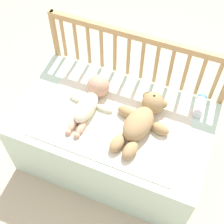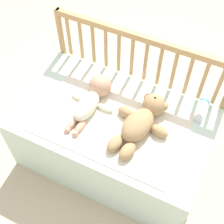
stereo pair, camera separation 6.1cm
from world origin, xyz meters
name	(u,v)px [view 2 (the right image)]	position (x,y,z in m)	size (l,w,h in m)	color
ground_plane	(112,156)	(0.00, 0.00, 0.00)	(12.00, 12.00, 0.00)	#C6B293
crib_mattress	(113,139)	(0.00, 0.00, 0.22)	(1.09, 0.64, 0.44)	silver
crib_rail	(138,65)	(0.00, 0.34, 0.54)	(1.09, 0.04, 0.76)	tan
blanket	(113,121)	(0.01, -0.02, 0.45)	(0.80, 0.51, 0.01)	silver
teddy_bear	(141,121)	(0.16, 0.01, 0.50)	(0.32, 0.43, 0.13)	tan
baby	(92,98)	(-0.14, 0.04, 0.50)	(0.27, 0.40, 0.13)	#EAEACC
baby_bottle	(202,108)	(0.42, 0.26, 0.47)	(0.05, 0.17, 0.05)	white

